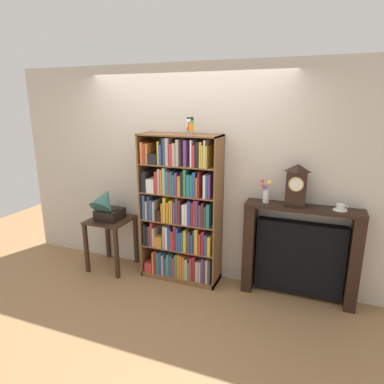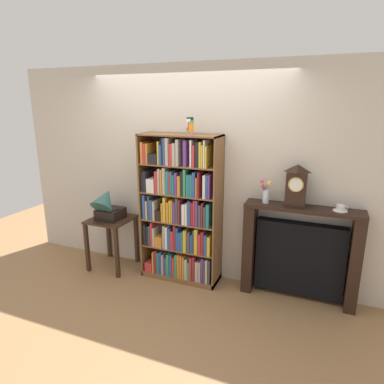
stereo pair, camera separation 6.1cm
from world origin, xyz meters
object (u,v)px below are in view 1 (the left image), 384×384
Objects in this scene: teacup_with_saucer at (340,208)px; cup_stack at (190,126)px; side_table_left at (111,231)px; bookshelf at (180,215)px; flower_vase at (266,192)px; mantel_clock at (296,185)px; gramophone at (106,205)px; fireplace_mantel at (299,253)px.

cup_stack is at bearing -176.43° from teacup_with_saucer.
side_table_left is 4.74× the size of teacup_with_saucer.
bookshelf is 6.52× the size of flower_vase.
side_table_left is 2.80m from teacup_with_saucer.
gramophone is at bearing -175.24° from mantel_clock.
bookshelf reaches higher than side_table_left.
fireplace_mantel is at bearing 5.19° from gramophone.
mantel_clock is (2.28, 0.13, 0.80)m from side_table_left.
flower_vase is at bearing 5.54° from gramophone.
mantel_clock is at bearing -164.27° from fireplace_mantel.
mantel_clock is at bearing -179.70° from teacup_with_saucer.
mantel_clock is 1.63× the size of flower_vase.
gramophone is (-1.12, -0.09, -1.01)m from cup_stack.
flower_vase is (1.97, 0.13, 0.69)m from side_table_left.
cup_stack is at bearing -15.95° from bookshelf.
bookshelf is at bearing 164.05° from cup_stack.
bookshelf is 2.63× the size of side_table_left.
teacup_with_saucer is (0.76, 0.00, -0.09)m from flower_vase.
teacup_with_saucer is (1.76, 0.06, 0.28)m from bookshelf.
flower_vase is at bearing 3.33° from bookshelf.
bookshelf is 12.48× the size of teacup_with_saucer.
cup_stack reaches higher than flower_vase.
gramophone is (-0.00, -0.06, 0.38)m from side_table_left.
side_table_left is at bearing -176.12° from flower_vase.
gramophone is 0.39× the size of fireplace_mantel.
fireplace_mantel is at bearing 15.73° from mantel_clock.
gramophone is 2.75m from teacup_with_saucer.
flower_vase is 1.91× the size of teacup_with_saucer.
gramophone is at bearing -90.00° from side_table_left.
teacup_with_saucer is at bearing -3.74° from fireplace_mantel.
bookshelf is 1.07m from flower_vase.
side_table_left is 2.48× the size of flower_vase.
fireplace_mantel is at bearing 3.50° from flower_vase.
bookshelf is at bearing -176.67° from flower_vase.
teacup_with_saucer is at bearing 0.30° from mantel_clock.
bookshelf is 0.98m from gramophone.
mantel_clock reaches higher than fireplace_mantel.
fireplace_mantel is (2.38, 0.22, -0.36)m from gramophone.
mantel_clock reaches higher than gramophone.
flower_vase is at bearing 3.88° from side_table_left.
fireplace_mantel is (1.26, 0.12, -1.38)m from cup_stack.
bookshelf is 1.44m from fireplace_mantel.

